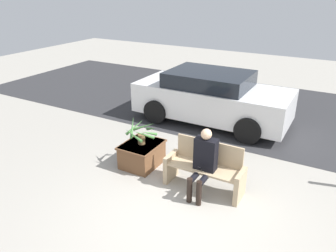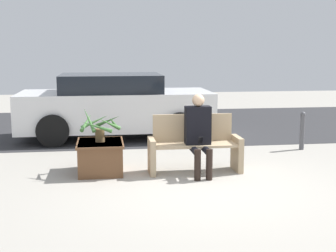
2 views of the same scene
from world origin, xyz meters
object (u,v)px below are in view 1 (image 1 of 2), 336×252
at_px(bench, 205,168).
at_px(planter_box, 142,154).
at_px(person_seated, 204,160).
at_px(potted_plant, 141,133).
at_px(parked_car, 211,97).

bearing_deg(bench, planter_box, 174.81).
distance_m(person_seated, potted_plant, 1.62).
bearing_deg(planter_box, parked_car, 83.81).
bearing_deg(parked_car, planter_box, -96.19).
xyz_separation_m(person_seated, parked_car, (-1.25, 3.40, 0.02)).
relative_size(person_seated, parked_car, 0.30).
bearing_deg(potted_plant, parked_car, 83.83).
bearing_deg(person_seated, parked_car, 110.21).
bearing_deg(bench, potted_plant, 175.00).
xyz_separation_m(bench, parked_car, (-1.22, 3.22, 0.30)).
distance_m(bench, person_seated, 0.34).
bearing_deg(planter_box, potted_plant, -82.25).
bearing_deg(person_seated, potted_plant, 168.64).
height_order(bench, planter_box, bench).
distance_m(person_seated, parked_car, 3.62).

